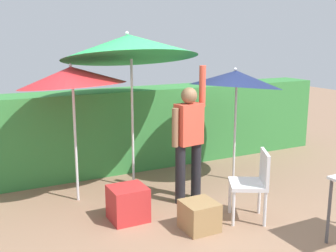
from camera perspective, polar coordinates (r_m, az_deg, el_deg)
The scene contains 9 objects.
ground_plane at distance 5.58m, azimuth 1.43°, elevation -11.69°, with size 24.00×24.00×0.00m, color #937056.
hedge_row at distance 7.18m, azimuth -6.49°, elevation -0.49°, with size 8.00×0.70×1.38m, color #38843D.
umbrella_rainbow at distance 6.48m, azimuth 9.31°, elevation 6.41°, with size 1.47×1.45×1.87m.
umbrella_orange at distance 6.05m, azimuth -5.37°, elevation 10.80°, with size 1.98×2.00×2.47m.
umbrella_yellow at distance 5.66m, azimuth -13.12°, elevation 6.66°, with size 1.45×1.45×1.96m.
person_vendor at distance 5.66m, azimuth 2.87°, elevation -1.37°, with size 0.56×0.27×1.88m.
chair_plastic at distance 5.29m, azimuth 11.69°, elevation -7.41°, with size 0.60×0.60×0.89m.
cooler_box at distance 5.30m, azimuth -5.53°, elevation -10.56°, with size 0.45×0.41×0.44m, color red.
crate_cardboard at distance 5.06m, azimuth 4.33°, elevation -12.21°, with size 0.39×0.40×0.35m, color #9E7A4C.
Camera 1 is at (-2.44, -4.48, 2.27)m, focal length 44.32 mm.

